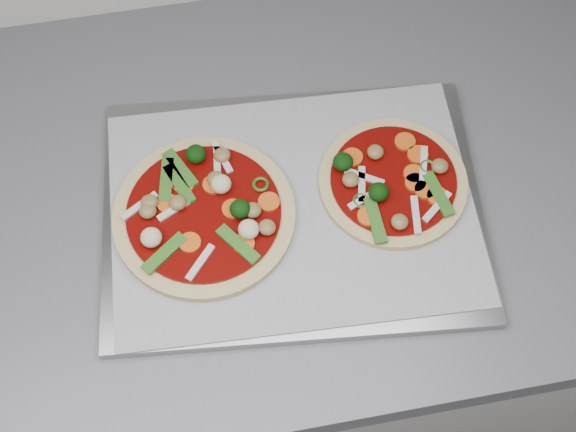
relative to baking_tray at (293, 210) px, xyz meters
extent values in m
cube|color=#B4B4B1|center=(-0.27, 0.05, -0.48)|extent=(3.60, 0.60, 0.86)
cube|color=#56575C|center=(-0.27, 0.05, -0.03)|extent=(3.60, 0.60, 0.04)
cube|color=gray|center=(0.00, 0.00, 0.00)|extent=(0.47, 0.37, 0.01)
cube|color=#A1A1A7|center=(0.00, 0.00, 0.01)|extent=(0.44, 0.33, 0.00)
cylinder|color=tan|center=(-0.10, 0.00, 0.01)|extent=(0.24, 0.24, 0.01)
cylinder|color=#6D0D09|center=(-0.10, 0.00, 0.02)|extent=(0.21, 0.21, 0.00)
cube|color=#316C1A|center=(-0.14, 0.05, 0.03)|extent=(0.02, 0.06, 0.00)
cylinder|color=orange|center=(-0.09, 0.04, 0.03)|extent=(0.03, 0.03, 0.00)
ellipsoid|color=#0D3408|center=(-0.06, -0.01, 0.03)|extent=(0.03, 0.03, 0.02)
cylinder|color=orange|center=(-0.12, -0.03, 0.03)|extent=(0.03, 0.03, 0.00)
cube|color=#316C1A|center=(-0.12, 0.06, 0.03)|extent=(0.04, 0.06, 0.00)
cylinder|color=orange|center=(-0.14, 0.02, 0.03)|extent=(0.03, 0.03, 0.00)
cylinder|color=orange|center=(-0.13, 0.05, 0.03)|extent=(0.03, 0.03, 0.00)
ellipsoid|color=olive|center=(-0.04, -0.03, 0.03)|extent=(0.03, 0.03, 0.01)
cube|color=#316C1A|center=(-0.15, -0.04, 0.03)|extent=(0.05, 0.05, 0.00)
ellipsoid|color=olive|center=(-0.07, 0.07, 0.03)|extent=(0.02, 0.02, 0.01)
cube|color=#316C1A|center=(-0.12, 0.04, 0.03)|extent=(0.03, 0.06, 0.00)
cube|color=beige|center=(-0.13, 0.01, 0.03)|extent=(0.05, 0.03, 0.00)
cylinder|color=orange|center=(-0.03, 0.00, 0.03)|extent=(0.03, 0.03, 0.00)
ellipsoid|color=olive|center=(-0.13, 0.02, 0.03)|extent=(0.03, 0.03, 0.01)
torus|color=#2A4511|center=(-0.03, 0.03, 0.03)|extent=(0.03, 0.03, 0.00)
ellipsoid|color=beige|center=(-0.08, 0.03, 0.03)|extent=(0.03, 0.03, 0.02)
torus|color=#2A4511|center=(-0.12, 0.05, 0.03)|extent=(0.03, 0.03, 0.00)
ellipsoid|color=olive|center=(-0.16, 0.02, 0.03)|extent=(0.02, 0.02, 0.01)
cube|color=#316C1A|center=(-0.07, -0.05, 0.03)|extent=(0.05, 0.06, 0.00)
cube|color=beige|center=(-0.08, 0.06, 0.03)|extent=(0.01, 0.05, 0.00)
ellipsoid|color=beige|center=(-0.06, -0.03, 0.03)|extent=(0.03, 0.03, 0.02)
ellipsoid|color=#0D3408|center=(-0.10, 0.08, 0.03)|extent=(0.03, 0.03, 0.02)
ellipsoid|color=olive|center=(-0.08, 0.04, 0.03)|extent=(0.03, 0.03, 0.01)
cube|color=beige|center=(-0.11, -0.06, 0.03)|extent=(0.04, 0.04, 0.00)
ellipsoid|color=beige|center=(-0.16, -0.02, 0.03)|extent=(0.02, 0.02, 0.02)
cylinder|color=orange|center=(-0.06, -0.05, 0.03)|extent=(0.04, 0.04, 0.00)
cylinder|color=orange|center=(-0.07, 0.00, 0.03)|extent=(0.03, 0.03, 0.00)
cube|color=beige|center=(-0.17, 0.02, 0.03)|extent=(0.05, 0.03, 0.00)
cube|color=beige|center=(-0.07, 0.07, 0.03)|extent=(0.02, 0.05, 0.00)
cylinder|color=orange|center=(-0.12, 0.04, 0.03)|extent=(0.03, 0.03, 0.00)
ellipsoid|color=olive|center=(-0.05, -0.01, 0.03)|extent=(0.03, 0.03, 0.01)
ellipsoid|color=olive|center=(-0.16, 0.01, 0.03)|extent=(0.03, 0.03, 0.01)
cylinder|color=tan|center=(0.12, 0.01, 0.01)|extent=(0.17, 0.17, 0.01)
cylinder|color=#6D0D09|center=(0.12, 0.01, 0.02)|extent=(0.15, 0.15, 0.00)
ellipsoid|color=#0D3408|center=(0.10, -0.01, 0.03)|extent=(0.03, 0.03, 0.02)
ellipsoid|color=olive|center=(0.11, -0.05, 0.03)|extent=(0.02, 0.02, 0.01)
cube|color=beige|center=(0.13, -0.04, 0.02)|extent=(0.02, 0.05, 0.00)
cube|color=beige|center=(0.16, 0.02, 0.02)|extent=(0.02, 0.05, 0.00)
cube|color=beige|center=(0.08, -0.01, 0.02)|extent=(0.05, 0.03, 0.00)
cylinder|color=orange|center=(0.16, 0.03, 0.02)|extent=(0.04, 0.04, 0.00)
cylinder|color=orange|center=(0.14, 0.00, 0.02)|extent=(0.04, 0.04, 0.00)
ellipsoid|color=olive|center=(0.11, 0.04, 0.03)|extent=(0.02, 0.02, 0.01)
cylinder|color=orange|center=(0.16, -0.02, 0.02)|extent=(0.03, 0.03, 0.00)
cylinder|color=orange|center=(0.08, -0.04, 0.02)|extent=(0.03, 0.03, 0.00)
cube|color=beige|center=(0.09, 0.02, 0.02)|extent=(0.04, 0.03, 0.00)
cylinder|color=orange|center=(0.15, 0.05, 0.02)|extent=(0.03, 0.03, 0.00)
cylinder|color=orange|center=(0.08, 0.04, 0.02)|extent=(0.03, 0.03, 0.00)
cylinder|color=orange|center=(0.15, 0.01, 0.02)|extent=(0.03, 0.03, 0.00)
cube|color=beige|center=(0.16, -0.04, 0.02)|extent=(0.04, 0.04, 0.00)
cube|color=beige|center=(0.08, 0.01, 0.02)|extent=(0.02, 0.05, 0.00)
torus|color=#2A4511|center=(0.16, 0.02, 0.02)|extent=(0.03, 0.03, 0.00)
cube|color=#316C1A|center=(0.17, -0.02, 0.02)|extent=(0.02, 0.06, 0.00)
ellipsoid|color=olive|center=(0.07, 0.01, 0.03)|extent=(0.03, 0.03, 0.01)
ellipsoid|color=#0D3408|center=(0.07, 0.04, 0.03)|extent=(0.03, 0.03, 0.02)
cylinder|color=orange|center=(0.15, -0.01, 0.02)|extent=(0.03, 0.03, 0.00)
ellipsoid|color=olive|center=(0.18, 0.01, 0.03)|extent=(0.03, 0.03, 0.01)
cube|color=#316C1A|center=(0.09, -0.04, 0.02)|extent=(0.02, 0.06, 0.00)
torus|color=#2A4511|center=(0.08, -0.02, 0.02)|extent=(0.02, 0.02, 0.00)
camera|label=1|loc=(-0.09, -0.44, 0.83)|focal=50.00mm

